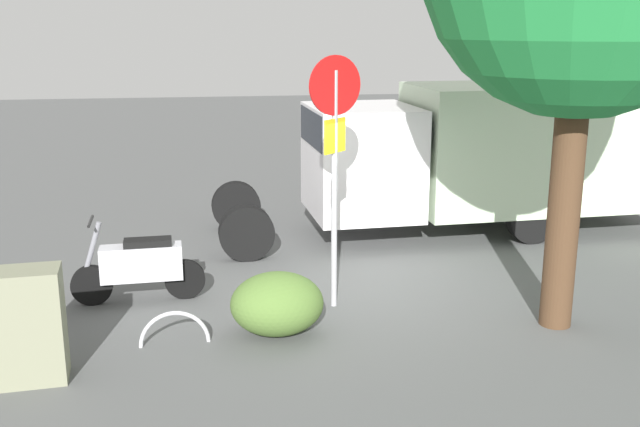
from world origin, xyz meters
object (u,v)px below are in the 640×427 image
(box_truck_near, at_px, (481,149))
(utility_cabinet, at_px, (26,326))
(motorcycle, at_px, (141,265))
(stop_sign, at_px, (335,143))
(bike_rack_hoop, at_px, (175,344))

(box_truck_near, distance_m, utility_cabinet, 8.57)
(motorcycle, xyz_separation_m, stop_sign, (-2.59, 0.59, 1.72))
(motorcycle, height_order, utility_cabinet, utility_cabinet)
(stop_sign, bearing_deg, bike_rack_hoop, 23.88)
(motorcycle, xyz_separation_m, utility_cabinet, (1.02, 2.22, 0.11))
(box_truck_near, bearing_deg, stop_sign, 43.17)
(motorcycle, height_order, stop_sign, stop_sign)
(box_truck_near, height_order, bike_rack_hoop, box_truck_near)
(stop_sign, relative_size, bike_rack_hoop, 3.95)
(motorcycle, distance_m, stop_sign, 3.17)
(stop_sign, xyz_separation_m, bike_rack_hoop, (2.10, 0.93, -2.24))
(stop_sign, relative_size, utility_cabinet, 2.68)
(stop_sign, bearing_deg, box_truck_near, -134.53)
(utility_cabinet, bearing_deg, stop_sign, -155.73)
(motorcycle, relative_size, stop_sign, 0.54)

